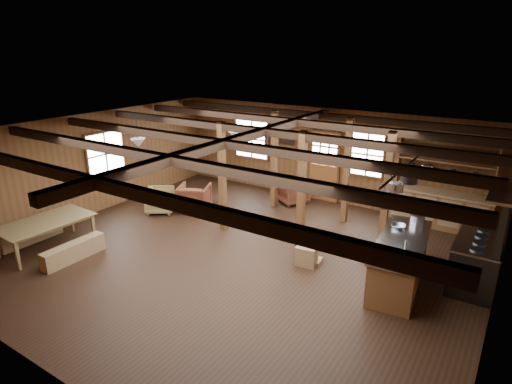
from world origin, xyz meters
TOP-DOWN VIEW (x-y plane):
  - room at (0.00, 0.00)m, footprint 10.04×9.04m
  - ceiling_joists at (0.00, 0.18)m, footprint 9.80×8.82m
  - timber_posts at (0.52, 2.08)m, footprint 3.95×2.35m
  - back_door at (0.00, 4.45)m, footprint 1.02×0.08m
  - window_back_left at (-2.60, 4.46)m, footprint 1.32×0.06m
  - window_back_right at (1.30, 4.46)m, footprint 1.02×0.06m
  - window_left at (-4.96, 0.50)m, footprint 0.14×1.24m
  - notice_boards at (-1.50, 4.46)m, footprint 1.08×0.03m
  - back_counter at (3.40, 4.20)m, footprint 2.55×0.60m
  - pendant_lamps at (-2.25, 1.00)m, footprint 1.86×2.36m
  - pot_rack at (3.36, 0.24)m, footprint 0.38×3.00m
  - kitchen_island at (3.31, 0.80)m, footprint 1.14×2.58m
  - step_stool at (1.45, 0.45)m, footprint 0.53×0.41m
  - commercial_range at (4.65, 1.54)m, footprint 0.84×1.65m
  - dining_table at (-3.90, -2.13)m, footprint 1.22×2.06m
  - bench_wall at (-4.65, -2.13)m, footprint 0.28×1.50m
  - bench_aisle at (-2.98, -2.13)m, footprint 0.27×1.46m
  - armchair_a at (-2.69, 1.60)m, footprint 1.12×1.13m
  - armchair_b at (-0.63, 3.73)m, footprint 1.09×1.10m
  - armchair_c at (-3.44, 1.00)m, footprint 1.06×1.06m
  - counter_pot at (3.36, 1.80)m, footprint 0.30×0.30m
  - bowl at (3.09, 1.33)m, footprint 0.33×0.33m

SIDE VIEW (x-z plane):
  - bench_aisle at x=-2.98m, z-range 0.00..0.40m
  - bench_wall at x=-4.65m, z-range 0.00..0.41m
  - step_stool at x=1.45m, z-range 0.00..0.44m
  - armchair_c at x=-3.44m, z-range 0.00..0.70m
  - dining_table at x=-3.90m, z-range 0.00..0.71m
  - armchair_b at x=-0.63m, z-range 0.00..0.74m
  - armchair_a at x=-2.69m, z-range 0.00..0.78m
  - kitchen_island at x=3.31m, z-range -0.12..1.08m
  - back_counter at x=3.40m, z-range -0.62..1.83m
  - commercial_range at x=4.65m, z-range -0.36..1.67m
  - back_door at x=0.00m, z-range -0.19..1.96m
  - bowl at x=3.09m, z-range 0.94..1.01m
  - counter_pot at x=3.36m, z-range 0.94..1.12m
  - room at x=0.00m, z-range -0.02..2.82m
  - timber_posts at x=0.52m, z-range 0.00..2.80m
  - window_back_left at x=-2.60m, z-range 0.94..2.26m
  - window_back_right at x=1.30m, z-range 0.94..2.26m
  - window_left at x=-4.96m, z-range 0.94..2.26m
  - notice_boards at x=-1.50m, z-range 1.19..2.09m
  - pendant_lamps at x=-2.25m, z-range 1.92..2.58m
  - pot_rack at x=3.36m, z-range 2.06..2.52m
  - ceiling_joists at x=0.00m, z-range 2.59..2.77m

